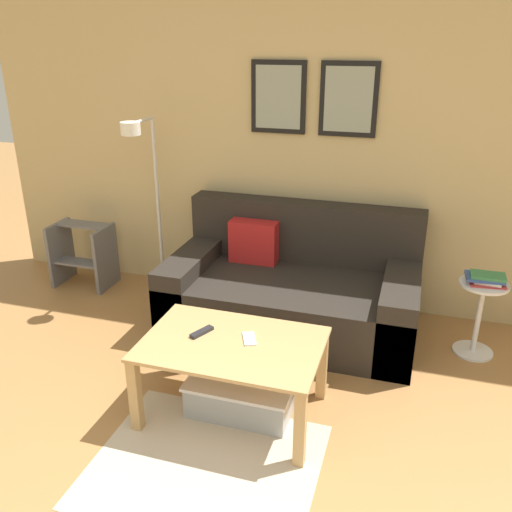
{
  "coord_description": "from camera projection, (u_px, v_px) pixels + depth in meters",
  "views": [
    {
      "loc": [
        0.66,
        -0.96,
        2.0
      ],
      "look_at": [
        -0.18,
        1.73,
        0.85
      ],
      "focal_mm": 38.0,
      "sensor_mm": 36.0,
      "label": 1
    }
  ],
  "objects": [
    {
      "name": "storage_bin",
      "position": [
        241.0,
        395.0,
        3.08
      ],
      "size": [
        0.6,
        0.35,
        0.2
      ],
      "color": "#9EA3A8",
      "rests_on": "ground_plane"
    },
    {
      "name": "book_stack",
      "position": [
        486.0,
        279.0,
        3.48
      ],
      "size": [
        0.25,
        0.19,
        0.07
      ],
      "color": "#B73333",
      "rests_on": "side_table"
    },
    {
      "name": "couch",
      "position": [
        293.0,
        290.0,
        3.95
      ],
      "size": [
        1.76,
        0.97,
        0.85
      ],
      "color": "#28231E",
      "rests_on": "ground_plane"
    },
    {
      "name": "coffee_table",
      "position": [
        232.0,
        355.0,
        2.97
      ],
      "size": [
        0.98,
        0.65,
        0.46
      ],
      "color": "tan",
      "rests_on": "ground_plane"
    },
    {
      "name": "wall_back",
      "position": [
        330.0,
        141.0,
        3.97
      ],
      "size": [
        5.6,
        0.09,
        2.55
      ],
      "color": "tan",
      "rests_on": "ground_plane"
    },
    {
      "name": "cell_phone",
      "position": [
        249.0,
        339.0,
        2.96
      ],
      "size": [
        0.12,
        0.15,
        0.01
      ],
      "primitive_type": "cube",
      "rotation": [
        0.0,
        0.0,
        0.43
      ],
      "color": "silver",
      "rests_on": "coffee_table"
    },
    {
      "name": "remote_control",
      "position": [
        202.0,
        332.0,
        3.02
      ],
      "size": [
        0.1,
        0.15,
        0.02
      ],
      "primitive_type": "cube",
      "rotation": [
        0.0,
        0.0,
        -0.43
      ],
      "color": "#232328",
      "rests_on": "coffee_table"
    },
    {
      "name": "step_stool",
      "position": [
        83.0,
        253.0,
        4.6
      ],
      "size": [
        0.48,
        0.33,
        0.53
      ],
      "color": "slate",
      "rests_on": "ground_plane"
    },
    {
      "name": "area_rug",
      "position": [
        205.0,
        464.0,
        2.72
      ],
      "size": [
        1.12,
        0.94,
        0.01
      ],
      "primitive_type": "cube",
      "color": "#C1B299",
      "rests_on": "ground_plane"
    },
    {
      "name": "floor_lamp",
      "position": [
        148.0,
        193.0,
        4.16
      ],
      "size": [
        0.22,
        0.51,
        1.44
      ],
      "color": "silver",
      "rests_on": "ground_plane"
    },
    {
      "name": "side_table",
      "position": [
        479.0,
        312.0,
        3.57
      ],
      "size": [
        0.31,
        0.31,
        0.52
      ],
      "color": "white",
      "rests_on": "ground_plane"
    }
  ]
}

